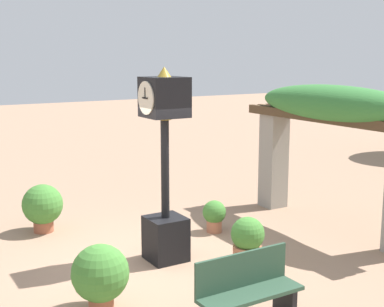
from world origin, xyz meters
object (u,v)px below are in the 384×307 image
at_px(potted_plant_near_left, 43,206).
at_px(potted_plant_far_left, 100,275).
at_px(potted_plant_near_right, 248,241).
at_px(pedestal_clock, 165,168).
at_px(potted_plant_far_right, 214,215).
at_px(park_bench, 248,291).

xyz_separation_m(potted_plant_near_left, potted_plant_far_left, (3.57, -0.26, -0.01)).
distance_m(potted_plant_near_right, potted_plant_far_left, 2.55).
bearing_deg(potted_plant_far_left, potted_plant_near_right, 94.71).
relative_size(pedestal_clock, potted_plant_near_right, 3.88).
bearing_deg(potted_plant_far_left, pedestal_clock, 125.65).
bearing_deg(potted_plant_near_right, potted_plant_far_left, -85.29).
bearing_deg(potted_plant_near_left, potted_plant_far_right, 58.59).
distance_m(potted_plant_far_left, park_bench, 1.91).
distance_m(pedestal_clock, park_bench, 2.64).
relative_size(potted_plant_far_left, park_bench, 0.65).
xyz_separation_m(pedestal_clock, potted_plant_far_right, (-0.75, 1.45, -1.19)).
height_order(potted_plant_near_left, potted_plant_far_left, potted_plant_near_left).
bearing_deg(pedestal_clock, potted_plant_far_left, -54.35).
relative_size(potted_plant_near_right, park_bench, 0.59).
relative_size(potted_plant_far_left, potted_plant_far_right, 1.47).
distance_m(potted_plant_near_right, potted_plant_far_right, 1.74).
bearing_deg(pedestal_clock, park_bench, -3.51).
xyz_separation_m(potted_plant_far_right, park_bench, (3.15, -1.60, 0.09)).
bearing_deg(potted_plant_near_right, potted_plant_near_left, -145.88).
distance_m(potted_plant_near_left, potted_plant_near_right, 4.06).
relative_size(potted_plant_near_right, potted_plant_far_left, 0.90).
bearing_deg(potted_plant_near_left, potted_plant_far_left, -4.21).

